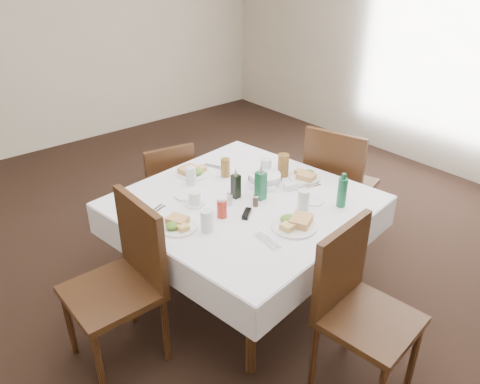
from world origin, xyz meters
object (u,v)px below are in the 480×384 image
at_px(chair_east, 337,180).
at_px(bread_basket, 265,179).
at_px(ketchup_bottle, 222,208).
at_px(coffee_mug, 195,199).
at_px(water_n, 191,176).
at_px(oil_cruet_dark, 236,185).
at_px(chair_west, 126,274).
at_px(green_bottle, 342,192).
at_px(oil_cruet_green, 261,184).
at_px(water_e, 266,168).
at_px(water_s, 304,200).
at_px(water_w, 207,221).
at_px(chair_south, 356,300).
at_px(dining_table, 244,209).
at_px(chair_north, 168,185).

height_order(chair_east, bread_basket, chair_east).
height_order(ketchup_bottle, coffee_mug, ketchup_bottle).
xyz_separation_m(water_n, oil_cruet_dark, (0.12, -0.36, 0.03)).
bearing_deg(ketchup_bottle, chair_east, 3.53).
bearing_deg(chair_west, green_bottle, -19.52).
height_order(oil_cruet_green, green_bottle, oil_cruet_green).
xyz_separation_m(chair_east, green_bottle, (-0.55, -0.47, 0.27)).
bearing_deg(oil_cruet_dark, bread_basket, 3.42).
xyz_separation_m(water_e, oil_cruet_dark, (-0.36, -0.09, 0.02)).
bearing_deg(coffee_mug, water_s, -45.63).
bearing_deg(chair_west, oil_cruet_dark, 3.77).
height_order(oil_cruet_dark, coffee_mug, oil_cruet_dark).
xyz_separation_m(chair_east, oil_cruet_green, (-0.89, -0.06, 0.28)).
bearing_deg(ketchup_bottle, water_w, -158.22).
bearing_deg(chair_west, chair_south, -48.85).
xyz_separation_m(chair_west, water_e, (1.24, 0.15, 0.24)).
bearing_deg(water_e, dining_table, -155.70).
bearing_deg(chair_west, bread_basket, 3.69).
distance_m(bread_basket, ketchup_bottle, 0.53).
relative_size(chair_north, chair_east, 0.84).
height_order(bread_basket, green_bottle, green_bottle).
xyz_separation_m(oil_cruet_dark, green_bottle, (0.45, -0.53, 0.01)).
relative_size(chair_north, coffee_mug, 6.75).
height_order(dining_table, bread_basket, bread_basket).
bearing_deg(bread_basket, water_n, 139.69).
bearing_deg(water_s, ketchup_bottle, 149.49).
bearing_deg(coffee_mug, chair_west, -165.69).
distance_m(chair_south, water_n, 1.43).
bearing_deg(water_n, ketchup_bottle, -102.48).
relative_size(water_s, water_e, 0.96).
distance_m(chair_south, oil_cruet_dark, 1.08).
relative_size(dining_table, bread_basket, 6.81).
bearing_deg(chair_west, oil_cruet_green, -3.59).
xyz_separation_m(water_e, bread_basket, (-0.08, -0.08, -0.04)).
distance_m(water_e, water_w, 0.81).
distance_m(coffee_mug, green_bottle, 0.96).
relative_size(chair_west, water_s, 7.29).
bearing_deg(chair_north, water_w, -109.64).
bearing_deg(green_bottle, oil_cruet_green, 129.52).
bearing_deg(water_w, oil_cruet_green, 9.56).
distance_m(chair_west, water_n, 0.90).
bearing_deg(bread_basket, dining_table, -163.72).
bearing_deg(ketchup_bottle, chair_north, 77.58).
xyz_separation_m(chair_south, water_w, (-0.38, 0.84, 0.26)).
height_order(chair_south, ketchup_bottle, chair_south).
distance_m(dining_table, chair_west, 0.90).
distance_m(dining_table, chair_south, 1.00).
xyz_separation_m(water_w, ketchup_bottle, (0.17, 0.07, -0.00)).
distance_m(water_w, bread_basket, 0.71).
bearing_deg(oil_cruet_dark, green_bottle, -49.42).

